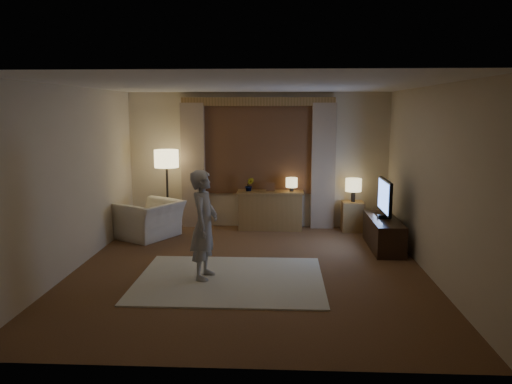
# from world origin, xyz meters

# --- Properties ---
(room) EXTENTS (5.04, 5.54, 2.64)m
(room) POSITION_xyz_m (0.00, 0.50, 1.33)
(room) COLOR brown
(room) RESTS_ON ground
(rug) EXTENTS (2.50, 2.00, 0.02)m
(rug) POSITION_xyz_m (-0.23, -0.43, 0.01)
(rug) COLOR beige
(rug) RESTS_ON floor
(sideboard) EXTENTS (1.20, 0.40, 0.70)m
(sideboard) POSITION_xyz_m (0.25, 2.50, 0.35)
(sideboard) COLOR brown
(sideboard) RESTS_ON floor
(picture_frame) EXTENTS (0.16, 0.02, 0.20)m
(picture_frame) POSITION_xyz_m (0.25, 2.50, 0.80)
(picture_frame) COLOR brown
(picture_frame) RESTS_ON sideboard
(plant) EXTENTS (0.17, 0.13, 0.30)m
(plant) POSITION_xyz_m (-0.15, 2.50, 0.85)
(plant) COLOR #999999
(plant) RESTS_ON sideboard
(table_lamp_sideboard) EXTENTS (0.22, 0.22, 0.30)m
(table_lamp_sideboard) POSITION_xyz_m (0.65, 2.50, 0.90)
(table_lamp_sideboard) COLOR black
(table_lamp_sideboard) RESTS_ON sideboard
(floor_lamp) EXTENTS (0.45, 0.45, 1.54)m
(floor_lamp) POSITION_xyz_m (-1.68, 2.27, 1.29)
(floor_lamp) COLOR black
(floor_lamp) RESTS_ON floor
(armchair) EXTENTS (1.27, 1.31, 0.66)m
(armchair) POSITION_xyz_m (-1.89, 1.76, 0.33)
(armchair) COLOR beige
(armchair) RESTS_ON floor
(side_table) EXTENTS (0.40, 0.40, 0.56)m
(side_table) POSITION_xyz_m (1.80, 2.45, 0.28)
(side_table) COLOR brown
(side_table) RESTS_ON floor
(table_lamp_side) EXTENTS (0.30, 0.30, 0.44)m
(table_lamp_side) POSITION_xyz_m (1.80, 2.45, 0.87)
(table_lamp_side) COLOR black
(table_lamp_side) RESTS_ON side_table
(tv_stand) EXTENTS (0.45, 1.40, 0.50)m
(tv_stand) POSITION_xyz_m (2.15, 1.28, 0.25)
(tv_stand) COLOR black
(tv_stand) RESTS_ON floor
(tv) EXTENTS (0.22, 0.90, 0.65)m
(tv) POSITION_xyz_m (2.15, 1.28, 0.86)
(tv) COLOR black
(tv) RESTS_ON tv_stand
(person) EXTENTS (0.42, 0.58, 1.47)m
(person) POSITION_xyz_m (-0.58, -0.40, 0.76)
(person) COLOR #AEA8A1
(person) RESTS_ON rug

